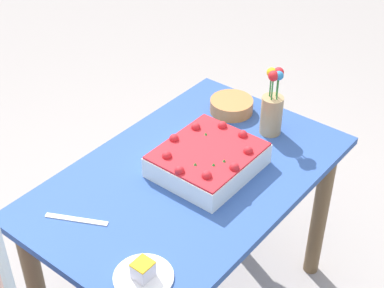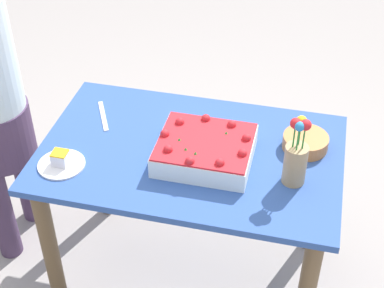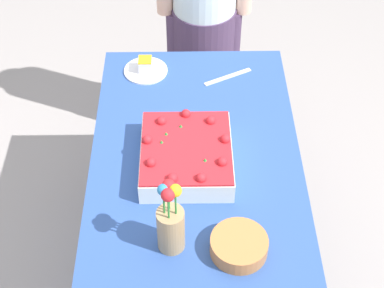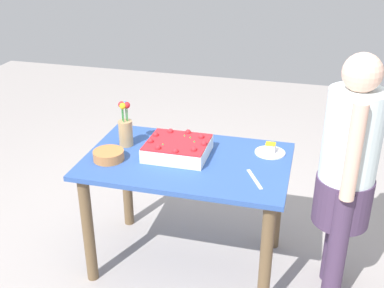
{
  "view_description": "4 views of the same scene",
  "coord_description": "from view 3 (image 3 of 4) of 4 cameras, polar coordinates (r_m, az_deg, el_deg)",
  "views": [
    {
      "loc": [
        1.32,
        1.07,
        2.15
      ],
      "look_at": [
        -0.06,
        -0.03,
        0.86
      ],
      "focal_mm": 55.0,
      "sensor_mm": 36.0,
      "label": 1
    },
    {
      "loc": [
        -0.44,
        1.8,
        2.27
      ],
      "look_at": [
        -0.02,
        0.05,
        0.84
      ],
      "focal_mm": 55.0,
      "sensor_mm": 36.0,
      "label": 2
    },
    {
      "loc": [
        -1.52,
        0.04,
        2.34
      ],
      "look_at": [
        -0.02,
        0.01,
        0.82
      ],
      "focal_mm": 55.0,
      "sensor_mm": 36.0,
      "label": 3
    },
    {
      "loc": [
        0.69,
        -2.47,
        2.09
      ],
      "look_at": [
        0.02,
        0.06,
        0.84
      ],
      "focal_mm": 45.0,
      "sensor_mm": 36.0,
      "label": 4
    }
  ],
  "objects": [
    {
      "name": "flower_vase",
      "position": [
        1.83,
        -2.09,
        -7.68
      ],
      "size": [
        0.09,
        0.09,
        0.29
      ],
      "color": "tan",
      "rests_on": "dining_table"
    },
    {
      "name": "fruit_bowl",
      "position": [
        1.89,
        4.58,
        -9.8
      ],
      "size": [
        0.18,
        0.18,
        0.06
      ],
      "primitive_type": "cylinder",
      "color": "#BC763F",
      "rests_on": "dining_table"
    },
    {
      "name": "sheet_cake",
      "position": [
        2.11,
        -0.56,
        -1.05
      ],
      "size": [
        0.37,
        0.33,
        0.11
      ],
      "color": "white",
      "rests_on": "dining_table"
    },
    {
      "name": "ground_plane",
      "position": [
        2.79,
        0.29,
        -11.58
      ],
      "size": [
        8.0,
        8.0,
        0.0
      ],
      "primitive_type": "plane",
      "color": "#A19A96"
    },
    {
      "name": "dining_table",
      "position": [
        2.3,
        0.34,
        -3.09
      ],
      "size": [
        1.22,
        0.78,
        0.77
      ],
      "color": "#2E5098",
      "rests_on": "ground_plane"
    },
    {
      "name": "cake_knife",
      "position": [
        2.51,
        3.49,
        6.51
      ],
      "size": [
        0.12,
        0.21,
        0.0
      ],
      "primitive_type": "cube",
      "rotation": [
        0.0,
        0.0,
        2.04
      ],
      "color": "silver",
      "rests_on": "dining_table"
    },
    {
      "name": "serving_plate_with_slice",
      "position": [
        2.54,
        -4.52,
        7.35
      ],
      "size": [
        0.19,
        0.19,
        0.07
      ],
      "color": "white",
      "rests_on": "dining_table"
    }
  ]
}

